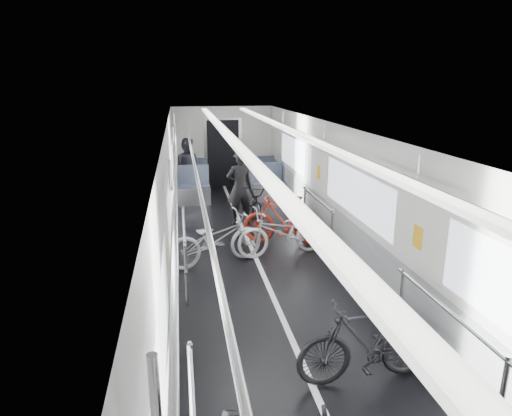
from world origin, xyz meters
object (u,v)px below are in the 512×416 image
Objects in this scene: bike_right_far at (284,220)px; bike_aisle at (255,203)px; person_standing at (240,188)px; bike_right_near at (367,341)px; person_seated at (187,167)px; bike_left_far at (215,239)px; bike_right_mid at (283,232)px.

bike_aisle reaches higher than bike_right_far.
person_standing is at bearing 165.78° from bike_aisle.
bike_right_near is at bearing 16.46° from bike_right_far.
bike_right_near is 5.69m from bike_aisle.
person_standing is 3.04m from person_seated.
person_seated is (-0.38, 5.08, 0.35)m from bike_left_far.
bike_right_far is at bearing 176.06° from bike_right_near.
bike_aisle is (-0.20, 1.94, 0.04)m from bike_right_mid.
person_seated reaches higher than bike_right_near.
bike_right_mid is 0.62m from bike_right_far.
bike_aisle is at bearing 156.41° from person_standing.
bike_left_far is 1.07× the size of bike_right_far.
bike_right_near is 0.83× the size of bike_aisle.
bike_left_far is 1.28m from bike_right_mid.
person_seated is at bearing -13.32° from bike_left_far.
bike_right_far reaches higher than bike_right_near.
person_standing is at bearing -136.87° from bike_right_far.
bike_right_far is 1.63m from person_standing.
bike_right_far is 0.87× the size of bike_aisle.
bike_right_far is at bearing 109.23° from person_standing.
person_standing is at bearing -175.65° from bike_right_mid.
bike_aisle is at bearing -179.97° from bike_right_near.
person_standing reaches higher than bike_right_mid.
bike_right_far is (0.17, 0.60, 0.04)m from bike_right_mid.
bike_right_near is 5.83m from person_standing.
bike_aisle is 3.28m from person_seated.
bike_left_far is 1.12× the size of bike_right_near.
bike_right_mid is 1.07× the size of person_seated.
bike_left_far is at bearing -42.75° from bike_right_far.
bike_right_near is at bearing 89.65° from person_standing.
person_seated reaches higher than bike_right_far.
bike_left_far is 2.40m from bike_aisle.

